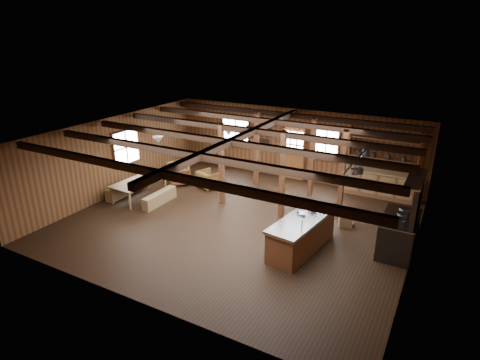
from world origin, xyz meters
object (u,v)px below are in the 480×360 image
object	(u,v)px
kitchen_island	(302,234)
armchair_a	(180,176)
dining_table	(140,190)
armchair_c	(178,170)
commercial_range	(401,229)
armchair_b	(209,179)

from	to	relation	value
kitchen_island	armchair_a	size ratio (longest dim) A/B	3.46
dining_table	armchair_a	bearing A→B (deg)	-6.11
armchair_c	dining_table	bearing A→B (deg)	127.50
dining_table	armchair_a	distance (m)	1.90
armchair_c	commercial_range	bearing A→B (deg)	-155.99
kitchen_island	commercial_range	size ratio (longest dim) A/B	1.21
commercial_range	dining_table	bearing A→B (deg)	-175.90
dining_table	armchair_c	bearing A→B (deg)	5.97
kitchen_island	armchair_c	xyz separation A→B (m)	(-6.29, 2.90, -0.14)
dining_table	armchair_b	size ratio (longest dim) A/B	2.56
commercial_range	armchair_c	distance (m)	8.81
commercial_range	armchair_c	xyz separation A→B (m)	(-8.63, 1.73, -0.34)
kitchen_island	armchair_a	xyz separation A→B (m)	(-5.88, 2.43, -0.14)
commercial_range	armchair_a	distance (m)	8.32
armchair_b	armchair_c	xyz separation A→B (m)	(-1.62, 0.26, 0.00)
kitchen_island	armchair_c	bearing A→B (deg)	163.14
kitchen_island	armchair_c	distance (m)	6.93
dining_table	kitchen_island	bearing A→B (deg)	-91.34
armchair_a	armchair_c	xyz separation A→B (m)	(-0.42, 0.47, -0.01)
armchair_a	armchair_b	xyz separation A→B (m)	(1.21, 0.21, -0.01)
armchair_b	dining_table	bearing A→B (deg)	71.88
armchair_b	armchair_c	world-z (taller)	armchair_c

